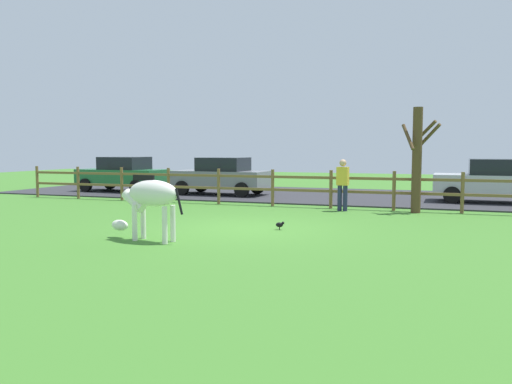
# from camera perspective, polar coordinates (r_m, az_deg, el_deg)

# --- Properties ---
(ground_plane) EXTENTS (60.00, 60.00, 0.00)m
(ground_plane) POSITION_cam_1_polar(r_m,az_deg,el_deg) (12.69, -1.21, -4.09)
(ground_plane) COLOR #3D7528
(parking_asphalt) EXTENTS (28.00, 7.40, 0.05)m
(parking_asphalt) POSITION_cam_1_polar(r_m,az_deg,el_deg) (21.58, 7.51, -0.38)
(parking_asphalt) COLOR #2D2D33
(parking_asphalt) RESTS_ON ground_plane
(paddock_fence) EXTENTS (20.37, 0.11, 1.27)m
(paddock_fence) POSITION_cam_1_polar(r_m,az_deg,el_deg) (17.60, 1.87, 0.77)
(paddock_fence) COLOR brown
(paddock_fence) RESTS_ON ground_plane
(bare_tree) EXTENTS (1.19, 1.19, 3.24)m
(bare_tree) POSITION_cam_1_polar(r_m,az_deg,el_deg) (16.44, 17.54, 3.67)
(bare_tree) COLOR #513A23
(bare_tree) RESTS_ON ground_plane
(zebra) EXTENTS (1.93, 0.65, 1.41)m
(zebra) POSITION_cam_1_polar(r_m,az_deg,el_deg) (11.11, -11.73, -0.65)
(zebra) COLOR white
(zebra) RESTS_ON ground_plane
(crow_on_grass) EXTENTS (0.21, 0.10, 0.20)m
(crow_on_grass) POSITION_cam_1_polar(r_m,az_deg,el_deg) (12.49, 2.68, -3.65)
(crow_on_grass) COLOR black
(crow_on_grass) RESTS_ON ground_plane
(parked_car_green) EXTENTS (4.07, 2.03, 1.56)m
(parked_car_green) POSITION_cam_1_polar(r_m,az_deg,el_deg) (23.86, -14.64, 1.97)
(parked_car_green) COLOR #236B38
(parked_car_green) RESTS_ON parking_asphalt
(parked_car_silver) EXTENTS (4.05, 1.97, 1.56)m
(parked_car_silver) POSITION_cam_1_polar(r_m,az_deg,el_deg) (20.12, 25.01, 1.17)
(parked_car_silver) COLOR #B7BABF
(parked_car_silver) RESTS_ON parking_asphalt
(parked_car_grey) EXTENTS (4.06, 2.00, 1.56)m
(parked_car_grey) POSITION_cam_1_polar(r_m,az_deg,el_deg) (21.51, -3.93, 1.82)
(parked_car_grey) COLOR slate
(parked_car_grey) RESTS_ON parking_asphalt
(visitor_near_fence) EXTENTS (0.38, 0.26, 1.64)m
(visitor_near_fence) POSITION_cam_1_polar(r_m,az_deg,el_deg) (16.38, 9.64, 1.05)
(visitor_near_fence) COLOR #232847
(visitor_near_fence) RESTS_ON ground_plane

